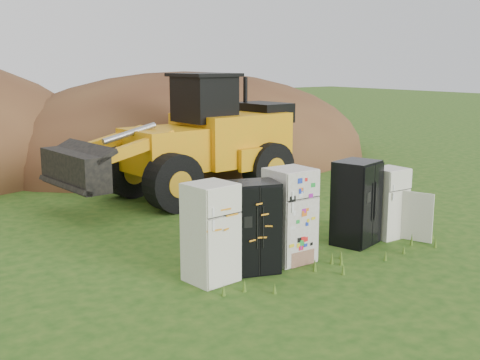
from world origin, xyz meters
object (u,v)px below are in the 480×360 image
object	(u,v)px
fridge_black_right	(356,203)
fridge_black_side	(253,227)
wheel_loader	(179,137)
fridge_leftmost	(210,233)
fridge_sticker	(290,215)
fridge_open_door	(388,203)

from	to	relation	value
fridge_black_right	fridge_black_side	bearing A→B (deg)	166.18
wheel_loader	fridge_black_side	bearing A→B (deg)	-112.20
fridge_leftmost	fridge_black_side	xyz separation A→B (m)	(0.93, -0.04, -0.04)
fridge_black_right	fridge_sticker	bearing A→B (deg)	165.71
fridge_black_side	wheel_loader	bearing A→B (deg)	90.34
fridge_leftmost	fridge_sticker	distance (m)	1.85
fridge_leftmost	fridge_sticker	world-z (taller)	fridge_sticker
fridge_leftmost	fridge_black_right	size ratio (longest dim) A/B	0.99
fridge_black_right	wheel_loader	world-z (taller)	wheel_loader
fridge_open_door	wheel_loader	bearing A→B (deg)	108.00
fridge_sticker	wheel_loader	world-z (taller)	wheel_loader
fridge_sticker	fridge_open_door	world-z (taller)	fridge_sticker
fridge_open_door	fridge_leftmost	bearing A→B (deg)	-178.96
wheel_loader	fridge_black_right	bearing A→B (deg)	-86.08
fridge_leftmost	fridge_open_door	distance (m)	4.72
fridge_sticker	wheel_loader	distance (m)	6.16
fridge_leftmost	fridge_sticker	bearing A→B (deg)	-5.96
fridge_leftmost	fridge_open_door	world-z (taller)	fridge_leftmost
fridge_sticker	wheel_loader	xyz separation A→B (m)	(1.08, 6.01, 0.85)
fridge_black_side	wheel_loader	size ratio (longest dim) A/B	0.23
fridge_black_right	fridge_open_door	bearing A→B (deg)	-18.12
fridge_leftmost	fridge_black_side	distance (m)	0.93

